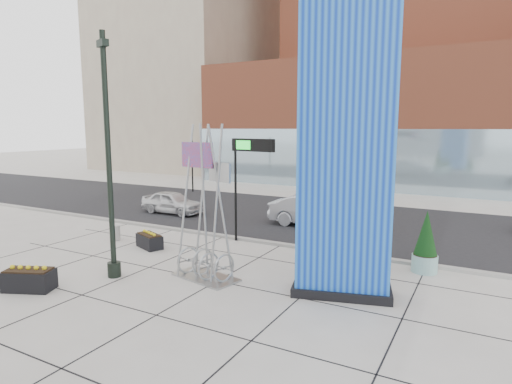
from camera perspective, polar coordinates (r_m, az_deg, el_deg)
The scene contains 19 objects.
ground at distance 16.06m, azimuth -6.23°, elevation -10.06°, with size 160.00×160.00×0.00m, color #9E9991.
street_asphalt at distance 24.64m, azimuth 7.15°, elevation -3.44°, with size 80.00×12.00×0.02m, color black.
curb_edge at distance 19.32m, azimuth 0.58°, elevation -6.60°, with size 80.00×0.30×0.12m, color gray.
tower_podium at distance 40.22m, azimuth 17.66°, elevation 8.74°, with size 34.00×10.00×11.00m, color #9B482D.
tower_glass_front at distance 35.62m, azimuth 15.96°, elevation 4.05°, with size 34.00×0.60×5.00m, color #8CA5B2.
building_beige_left at distance 59.22m, azimuth -8.60°, elevation 20.08°, with size 18.00×20.00×34.00m, color gray.
blue_pylon at distance 12.91m, azimuth 11.92°, elevation 7.05°, with size 3.24×2.07×9.97m.
lamp_post at distance 15.16m, azimuth -18.93°, elevation 1.44°, with size 0.56×0.45×8.20m.
public_art_sculpture at distance 14.66m, azimuth -6.77°, elevation -6.24°, with size 2.51×1.62×5.27m.
concrete_bollard at distance 20.67m, azimuth -18.13°, elevation -5.20°, with size 0.36×0.36×0.69m, color gray.
overhead_street_sign at distance 18.67m, azimuth -0.69°, elevation 5.12°, with size 2.19×0.52×4.65m.
round_planter_east at distance 16.42m, azimuth 21.69°, elevation -6.35°, with size 0.90×0.90×2.24m.
round_planter_mid at distance 16.13m, azimuth 12.61°, elevation -6.23°, with size 0.89×0.89×2.22m.
round_planter_west at distance 17.23m, azimuth 11.21°, elevation -4.30°, with size 1.12×1.12×2.80m.
box_planter_north at distance 19.01m, azimuth -14.02°, elevation -6.26°, with size 1.47×1.10×0.73m.
box_planter_south at distance 15.59m, azimuth -28.00°, elevation -10.16°, with size 1.67×1.28×0.82m.
car_white_west at distance 26.12m, azimuth -11.10°, elevation -1.38°, with size 1.58×3.93×1.34m, color silver.
car_silver_mid at distance 22.47m, azimuth 8.17°, elevation -2.53°, with size 1.74×4.98×1.64m, color #A6A7AE.
traffic_signal at distance 34.53m, azimuth -8.50°, elevation 3.82°, with size 0.15×0.18×4.10m.
Camera 1 is at (8.73, -12.47, 5.13)m, focal length 30.00 mm.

